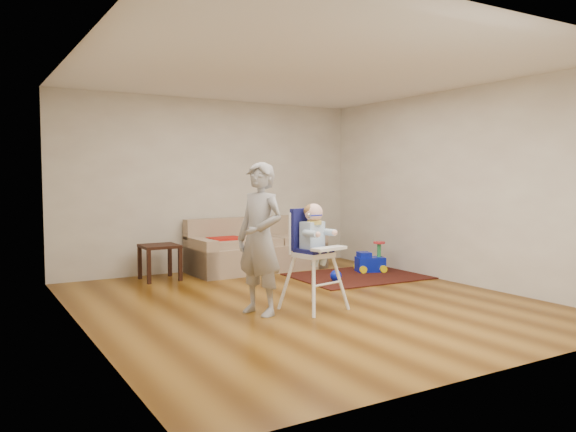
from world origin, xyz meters
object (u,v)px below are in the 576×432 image
ride_on_toy (370,256)px  toy_ball (336,276)px  adult (260,239)px  sofa (257,244)px  side_table (160,262)px  high_chair (314,258)px

ride_on_toy → toy_ball: (-0.95, -0.42, -0.15)m
toy_ball → ride_on_toy: bearing=23.8°
adult → sofa: bearing=133.7°
side_table → ride_on_toy: bearing=-18.9°
sofa → toy_ball: size_ratio=13.35×
sofa → side_table: sofa is taller
ride_on_toy → adult: (-2.71, -1.48, 0.57)m
ride_on_toy → side_table: bearing=-179.4°
sofa → toy_ball: (0.48, -1.47, -0.32)m
toy_ball → side_table: bearing=144.9°
sofa → toy_ball: sofa is taller
sofa → toy_ball: 1.58m
toy_ball → adult: size_ratio=0.10×
ride_on_toy → adult: size_ratio=0.29×
side_table → ride_on_toy: 3.19m
sofa → ride_on_toy: bearing=-38.7°
ride_on_toy → high_chair: size_ratio=0.39×
side_table → ride_on_toy: (3.02, -1.03, -0.01)m
side_table → adult: adult is taller
side_table → toy_ball: (2.07, -1.45, -0.16)m
high_chair → adult: (-0.61, 0.11, 0.24)m
high_chair → toy_ball: bearing=33.4°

